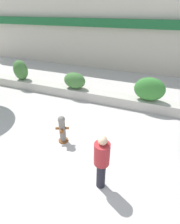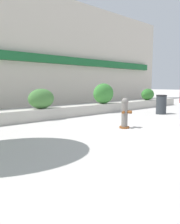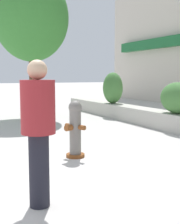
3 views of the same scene
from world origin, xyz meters
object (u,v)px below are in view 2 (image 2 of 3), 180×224
(trash_bin, at_px, (161,104))
(hedge_bush_1, at_px, (41,99))
(hedge_bush_2, at_px, (104,94))
(hedge_bush_3, at_px, (148,94))
(fire_hydrant, at_px, (125,113))

(trash_bin, bearing_deg, hedge_bush_1, 156.46)
(hedge_bush_1, bearing_deg, hedge_bush_2, 0.00)
(hedge_bush_2, height_order, hedge_bush_3, hedge_bush_2)
(fire_hydrant, relative_size, trash_bin, 1.07)
(fire_hydrant, bearing_deg, hedge_bush_2, 54.69)
(hedge_bush_2, distance_m, trash_bin, 3.11)
(fire_hydrant, xyz_separation_m, trash_bin, (4.38, 1.15, -0.04))
(hedge_bush_3, relative_size, fire_hydrant, 1.07)
(hedge_bush_2, distance_m, fire_hydrant, 4.46)
(hedge_bush_2, bearing_deg, fire_hydrant, -125.31)
(trash_bin, bearing_deg, fire_hydrant, -165.32)
(hedge_bush_1, relative_size, fire_hydrant, 1.13)
(hedge_bush_1, height_order, hedge_bush_3, hedge_bush_1)
(fire_hydrant, bearing_deg, hedge_bush_3, 27.94)
(hedge_bush_2, relative_size, trash_bin, 1.39)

